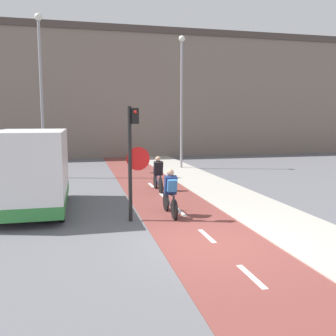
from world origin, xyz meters
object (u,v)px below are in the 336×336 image
at_px(traffic_light_pole, 133,151).
at_px(cyclist_near, 170,193).
at_px(street_lamp_sidewalk, 182,90).
at_px(van, 31,172).
at_px(street_lamp_far, 41,81).
at_px(cyclist_far, 158,175).

relative_size(traffic_light_pole, cyclist_near, 1.92).
height_order(traffic_light_pole, cyclist_near, traffic_light_pole).
height_order(street_lamp_sidewalk, van, street_lamp_sidewalk).
bearing_deg(cyclist_near, traffic_light_pole, -165.24).
xyz_separation_m(traffic_light_pole, street_lamp_sidewalk, (4.44, 11.00, 2.61)).
height_order(traffic_light_pole, van, traffic_light_pole).
bearing_deg(cyclist_near, street_lamp_sidewalk, 73.04).
xyz_separation_m(traffic_light_pole, street_lamp_far, (-3.22, 9.09, 2.75)).
xyz_separation_m(street_lamp_far, street_lamp_sidewalk, (7.65, 1.91, -0.13)).
bearing_deg(street_lamp_sidewalk, traffic_light_pole, -111.96).
relative_size(cyclist_far, van, 0.36).
relative_size(traffic_light_pole, street_lamp_far, 0.41).
xyz_separation_m(street_lamp_far, van, (0.23, -7.16, -3.51)).
xyz_separation_m(traffic_light_pole, cyclist_near, (1.18, 0.31, -1.33)).
xyz_separation_m(cyclist_near, cyclist_far, (0.45, 3.99, -0.04)).
distance_m(traffic_light_pole, van, 3.63).
bearing_deg(street_lamp_sidewalk, cyclist_far, -112.77).
height_order(cyclist_far, van, van).
relative_size(street_lamp_sidewalk, van, 1.66).
bearing_deg(street_lamp_far, traffic_light_pole, -70.52).
bearing_deg(cyclist_near, van, 158.74).
height_order(street_lamp_far, cyclist_near, street_lamp_far).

